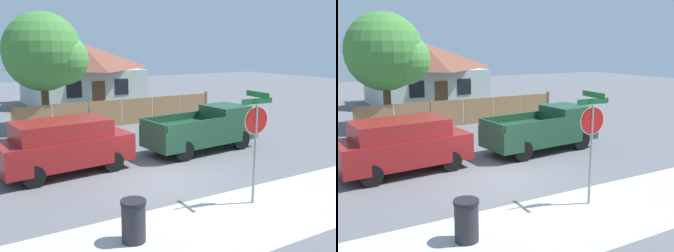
% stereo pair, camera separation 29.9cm
% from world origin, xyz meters
% --- Properties ---
extents(ground_plane, '(80.00, 80.00, 0.00)m').
position_xyz_m(ground_plane, '(0.00, 0.00, 0.00)').
color(ground_plane, slate).
extents(sidewalk_strip, '(36.00, 3.20, 0.01)m').
position_xyz_m(sidewalk_strip, '(0.00, -3.60, 0.00)').
color(sidewalk_strip, beige).
rests_on(sidewalk_strip, ground).
extents(wooden_fence, '(11.54, 0.12, 1.53)m').
position_xyz_m(wooden_fence, '(2.58, 8.98, 0.72)').
color(wooden_fence, '#997047').
rests_on(wooden_fence, ground).
extents(house, '(8.00, 7.97, 4.55)m').
position_xyz_m(house, '(3.20, 17.80, 2.36)').
color(house, '#B2C1B7').
rests_on(house, ground).
extents(oak_tree, '(4.27, 4.06, 6.05)m').
position_xyz_m(oak_tree, '(-1.04, 10.14, 3.92)').
color(oak_tree, brown).
rests_on(oak_tree, ground).
extents(red_suv, '(4.60, 2.28, 1.86)m').
position_xyz_m(red_suv, '(-2.55, 2.32, 1.00)').
color(red_suv, maroon).
rests_on(red_suv, ground).
extents(orange_pickup, '(5.06, 2.27, 1.80)m').
position_xyz_m(orange_pickup, '(3.36, 2.34, 0.90)').
color(orange_pickup, '#1E472D').
rests_on(orange_pickup, ground).
extents(stop_sign, '(1.01, 0.91, 3.13)m').
position_xyz_m(stop_sign, '(1.17, -3.00, 2.14)').
color(stop_sign, gray).
rests_on(stop_sign, ground).
extents(trash_bin, '(0.58, 0.58, 0.97)m').
position_xyz_m(trash_bin, '(-2.67, -3.29, 0.49)').
color(trash_bin, '#28282D').
rests_on(trash_bin, ground).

